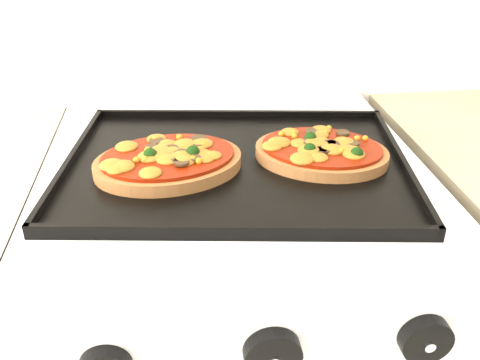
{
  "coord_description": "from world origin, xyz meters",
  "views": [
    {
      "loc": [
        -0.1,
        0.97,
        1.29
      ],
      "look_at": [
        -0.02,
        1.63,
        0.92
      ],
      "focal_mm": 40.0,
      "sensor_mm": 36.0,
      "label": 1
    }
  ],
  "objects": [
    {
      "name": "pizza_left",
      "position": [
        -0.12,
        1.68,
        0.94
      ],
      "size": [
        0.24,
        0.2,
        0.03
      ],
      "primitive_type": null,
      "rotation": [
        0.0,
        0.0,
        0.17
      ],
      "color": "#925C32",
      "rests_on": "baking_tray"
    },
    {
      "name": "baking_tray",
      "position": [
        -0.02,
        1.68,
        0.92
      ],
      "size": [
        0.55,
        0.44,
        0.02
      ],
      "primitive_type": "cube",
      "rotation": [
        0.0,
        0.0,
        -0.13
      ],
      "color": "black",
      "rests_on": "stove"
    },
    {
      "name": "control_panel",
      "position": [
        -0.02,
        1.39,
        0.85
      ],
      "size": [
        0.6,
        0.02,
        0.09
      ],
      "primitive_type": "cube",
      "color": "silver",
      "rests_on": "stove"
    },
    {
      "name": "knob_center",
      "position": [
        -0.02,
        1.37,
        0.85
      ],
      "size": [
        0.06,
        0.02,
        0.06
      ],
      "primitive_type": "cylinder",
      "rotation": [
        1.57,
        0.0,
        0.0
      ],
      "color": "black",
      "rests_on": "control_panel"
    },
    {
      "name": "pizza_right",
      "position": [
        0.11,
        1.68,
        0.93
      ],
      "size": [
        0.24,
        0.21,
        0.03
      ],
      "primitive_type": null,
      "rotation": [
        0.0,
        0.0,
        -0.36
      ],
      "color": "#925C32",
      "rests_on": "baking_tray"
    },
    {
      "name": "knob_right",
      "position": [
        0.15,
        1.37,
        0.85
      ],
      "size": [
        0.06,
        0.02,
        0.06
      ],
      "primitive_type": "cylinder",
      "rotation": [
        1.57,
        0.0,
        0.0
      ],
      "color": "black",
      "rests_on": "control_panel"
    }
  ]
}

